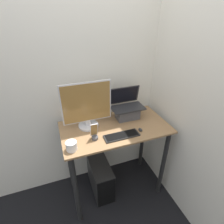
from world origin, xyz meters
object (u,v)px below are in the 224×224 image
Objects in this scene: monitor at (87,107)px; laptop at (127,110)px; computer_tower at (100,177)px; mouse at (140,130)px; keyboard at (121,136)px; cell_phone at (94,134)px.

laptop is at bearing 2.23° from monitor.
laptop is at bearing 11.60° from computer_tower.
laptop is at bearing 94.90° from mouse.
cell_phone reaches higher than keyboard.
monitor is at bearing -177.77° from laptop.
monitor is (-0.44, -0.02, 0.12)m from laptop.
laptop is 0.71× the size of computer_tower.
monitor is at bearing 150.96° from mouse.
laptop is 2.10× the size of cell_phone.
cell_phone is at bearing -151.26° from laptop.
laptop is 0.50m from cell_phone.
keyboard is at bearing -123.06° from laptop.
cell_phone reaches higher than computer_tower.
mouse is at bearing -28.04° from computer_tower.
keyboard is 0.25m from cell_phone.
mouse is 0.87m from computer_tower.
cell_phone is at bearing -88.45° from monitor.
laptop is 0.36m from keyboard.
monitor is 0.97m from computer_tower.
keyboard is 0.80m from computer_tower.
mouse is at bearing -4.55° from cell_phone.
keyboard reaches higher than computer_tower.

